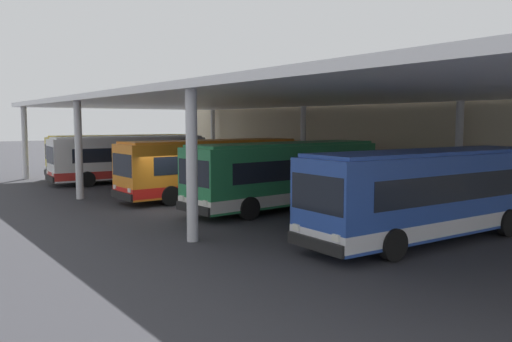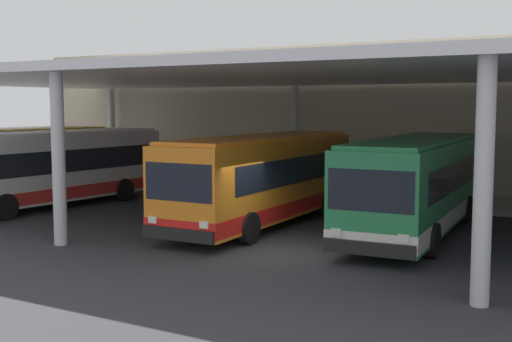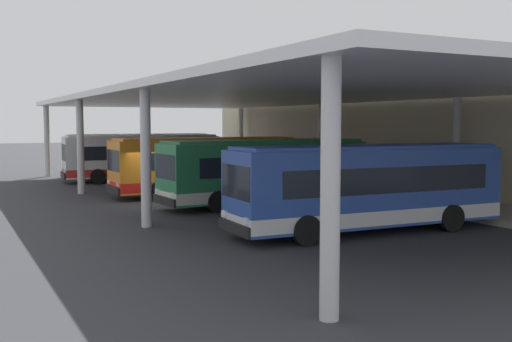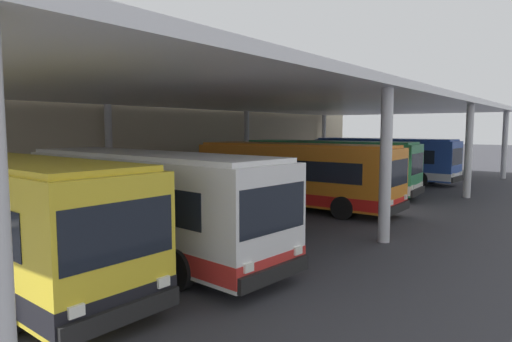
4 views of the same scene
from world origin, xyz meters
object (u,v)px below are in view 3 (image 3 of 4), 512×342
(bus_second_bay, at_px, (142,157))
(bus_nearest_bay, at_px, (139,154))
(trash_bin, at_px, (492,199))
(bus_middle_bay, at_px, (207,165))
(bus_departing, at_px, (368,187))
(bench_waiting, at_px, (429,190))
(bus_far_bay, at_px, (266,171))

(bus_second_bay, bearing_deg, bus_nearest_bay, 166.92)
(trash_bin, bearing_deg, bus_middle_bay, -146.75)
(bus_nearest_bay, relative_size, bus_departing, 1.00)
(bus_departing, height_order, bench_waiting, bus_departing)
(bus_second_bay, xyz_separation_m, bus_departing, (23.07, 1.47, 0.00))
(bus_far_bay, bearing_deg, bus_departing, -1.41)
(bus_middle_bay, relative_size, trash_bin, 10.79)
(bus_second_bay, relative_size, trash_bin, 10.90)
(bus_nearest_bay, xyz_separation_m, trash_bin, (25.88, 8.06, -0.98))
(bus_second_bay, xyz_separation_m, bench_waiting, (18.22, 8.97, -0.99))
(bus_second_bay, relative_size, bus_middle_bay, 1.01)
(bus_nearest_bay, height_order, bus_middle_bay, same)
(bus_nearest_bay, xyz_separation_m, bus_second_bay, (3.73, -0.87, 0.00))
(bus_middle_bay, bearing_deg, bench_waiting, 43.91)
(bus_departing, bearing_deg, bus_middle_bay, -176.92)
(bus_nearest_bay, distance_m, bus_middle_bay, 13.40)
(bus_second_bay, height_order, bench_waiting, bus_second_bay)
(bus_second_bay, height_order, bus_departing, same)
(bus_nearest_bay, xyz_separation_m, bus_middle_bay, (13.40, -0.12, 0.00))
(bus_middle_bay, xyz_separation_m, bus_far_bay, (5.23, 0.92, 0.00))
(bus_departing, bearing_deg, bus_nearest_bay, -178.72)
(bus_far_bay, distance_m, trash_bin, 10.31)
(bus_far_bay, bearing_deg, bus_second_bay, -173.62)
(bus_nearest_bay, relative_size, bus_second_bay, 0.99)
(bus_departing, relative_size, trash_bin, 10.84)
(bus_middle_bay, distance_m, bus_departing, 13.41)
(bus_second_bay, distance_m, trash_bin, 23.90)
(bus_far_bay, relative_size, trash_bin, 10.87)
(bus_middle_bay, bearing_deg, bus_nearest_bay, 179.48)
(bus_middle_bay, height_order, bus_far_bay, same)
(bus_nearest_bay, height_order, bus_second_bay, same)
(bus_middle_bay, bearing_deg, bus_departing, 3.08)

